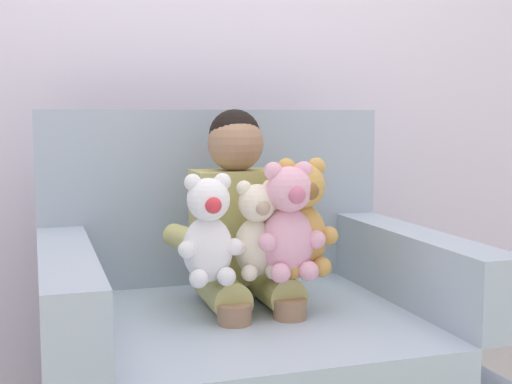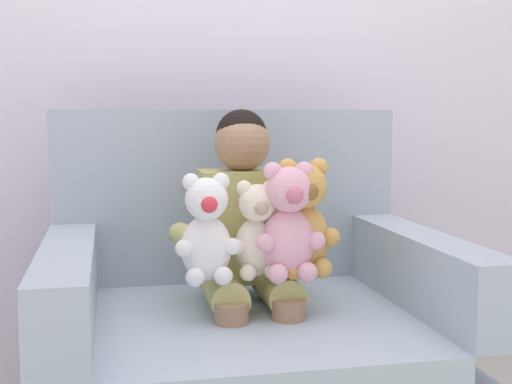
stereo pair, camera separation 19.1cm
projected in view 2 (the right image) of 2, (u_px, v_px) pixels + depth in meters
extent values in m
cube|color=silver|center=(209.00, 44.00, 2.69)|extent=(6.00, 0.10, 2.60)
cube|color=#A6B6C6|center=(255.00, 338.00, 1.94)|extent=(0.87, 0.84, 0.12)
cube|color=#9EADBC|center=(226.00, 195.00, 2.38)|extent=(1.15, 0.14, 0.58)
cube|color=#9EADBC|center=(67.00, 289.00, 1.82)|extent=(0.14, 0.84, 0.22)
cube|color=#9EADBC|center=(424.00, 271.00, 2.03)|extent=(0.14, 0.84, 0.22)
cube|color=tan|center=(242.00, 225.00, 2.13)|extent=(0.26, 0.16, 0.34)
sphere|color=#9E7556|center=(242.00, 144.00, 2.10)|extent=(0.17, 0.17, 0.17)
sphere|color=black|center=(241.00, 135.00, 2.11)|extent=(0.16, 0.16, 0.16)
cylinder|color=tan|center=(224.00, 291.00, 2.00)|extent=(0.11, 0.26, 0.11)
cylinder|color=#9E7556|center=(232.00, 357.00, 1.89)|extent=(0.09, 0.09, 0.30)
cylinder|color=tan|center=(278.00, 288.00, 2.04)|extent=(0.11, 0.26, 0.11)
cylinder|color=#9E7556|center=(289.00, 353.00, 1.93)|extent=(0.09, 0.09, 0.30)
cylinder|color=tan|center=(195.00, 241.00, 1.98)|extent=(0.13, 0.27, 0.07)
cylinder|color=tan|center=(303.00, 237.00, 2.05)|extent=(0.13, 0.27, 0.07)
ellipsoid|color=silver|center=(257.00, 247.00, 1.95)|extent=(0.13, 0.11, 0.17)
sphere|color=silver|center=(258.00, 203.00, 1.93)|extent=(0.11, 0.11, 0.11)
sphere|color=tan|center=(261.00, 208.00, 1.88)|extent=(0.04, 0.04, 0.04)
sphere|color=silver|center=(244.00, 188.00, 1.92)|extent=(0.04, 0.04, 0.04)
sphere|color=silver|center=(238.00, 247.00, 1.91)|extent=(0.04, 0.04, 0.04)
sphere|color=silver|center=(248.00, 273.00, 1.90)|extent=(0.05, 0.05, 0.05)
sphere|color=silver|center=(270.00, 187.00, 1.93)|extent=(0.04, 0.04, 0.04)
sphere|color=silver|center=(280.00, 245.00, 1.93)|extent=(0.04, 0.04, 0.04)
sphere|color=silver|center=(273.00, 271.00, 1.92)|extent=(0.05, 0.05, 0.05)
ellipsoid|color=white|center=(206.00, 248.00, 1.89)|extent=(0.14, 0.12, 0.18)
sphere|color=white|center=(207.00, 199.00, 1.87)|extent=(0.12, 0.12, 0.12)
sphere|color=#DB333D|center=(209.00, 205.00, 1.82)|extent=(0.04, 0.04, 0.04)
sphere|color=white|center=(191.00, 182.00, 1.86)|extent=(0.05, 0.05, 0.05)
sphere|color=white|center=(184.00, 248.00, 1.84)|extent=(0.05, 0.05, 0.05)
sphere|color=white|center=(195.00, 277.00, 1.84)|extent=(0.05, 0.05, 0.05)
sphere|color=white|center=(221.00, 181.00, 1.88)|extent=(0.05, 0.05, 0.05)
sphere|color=white|center=(232.00, 246.00, 1.87)|extent=(0.05, 0.05, 0.05)
sphere|color=white|center=(223.00, 276.00, 1.86)|extent=(0.05, 0.05, 0.05)
ellipsoid|color=gold|center=(302.00, 239.00, 1.97)|extent=(0.15, 0.13, 0.20)
sphere|color=gold|center=(304.00, 186.00, 1.94)|extent=(0.13, 0.13, 0.13)
sphere|color=brown|center=(310.00, 192.00, 1.89)|extent=(0.05, 0.05, 0.05)
sphere|color=gold|center=(288.00, 168.00, 1.94)|extent=(0.05, 0.05, 0.05)
sphere|color=gold|center=(281.00, 239.00, 1.92)|extent=(0.05, 0.05, 0.05)
sphere|color=gold|center=(293.00, 270.00, 1.92)|extent=(0.06, 0.06, 0.06)
sphere|color=gold|center=(319.00, 167.00, 1.95)|extent=(0.05, 0.05, 0.05)
sphere|color=gold|center=(331.00, 237.00, 1.95)|extent=(0.05, 0.05, 0.05)
sphere|color=gold|center=(322.00, 268.00, 1.93)|extent=(0.06, 0.06, 0.06)
ellipsoid|color=#EAA8BC|center=(288.00, 243.00, 1.93)|extent=(0.15, 0.13, 0.20)
sphere|color=#EAA8BC|center=(289.00, 190.00, 1.90)|extent=(0.13, 0.13, 0.13)
sphere|color=#CC6684|center=(295.00, 196.00, 1.85)|extent=(0.05, 0.05, 0.05)
sphere|color=#EAA8BC|center=(273.00, 171.00, 1.89)|extent=(0.05, 0.05, 0.05)
sphere|color=#EAA8BC|center=(266.00, 243.00, 1.88)|extent=(0.05, 0.05, 0.05)
sphere|color=#EAA8BC|center=(278.00, 274.00, 1.87)|extent=(0.06, 0.06, 0.06)
sphere|color=#EAA8BC|center=(304.00, 171.00, 1.91)|extent=(0.05, 0.05, 0.05)
sphere|color=#EAA8BC|center=(316.00, 241.00, 1.91)|extent=(0.05, 0.05, 0.05)
sphere|color=#EAA8BC|center=(308.00, 272.00, 1.89)|extent=(0.06, 0.06, 0.06)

